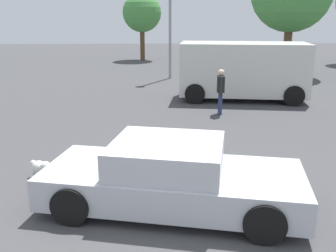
{
  "coord_description": "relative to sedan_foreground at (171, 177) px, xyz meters",
  "views": [
    {
      "loc": [
        -0.21,
        -5.86,
        3.25
      ],
      "look_at": [
        0.13,
        2.24,
        0.9
      ],
      "focal_mm": 41.08,
      "sensor_mm": 36.0,
      "label": 1
    }
  ],
  "objects": [
    {
      "name": "pedestrian",
      "position": [
        1.97,
        6.47,
        0.34
      ],
      "size": [
        0.29,
        0.57,
        1.52
      ],
      "rotation": [
        0.0,
        0.0,
        3.02
      ],
      "color": "navy",
      "rests_on": "ground_plane"
    },
    {
      "name": "ground_plane",
      "position": [
        -0.11,
        -0.24,
        -0.56
      ],
      "size": [
        80.0,
        80.0,
        0.0
      ],
      "primitive_type": "plane",
      "color": "#424244"
    },
    {
      "name": "tree_back_left",
      "position": [
        -0.99,
        22.81,
        2.82
      ],
      "size": [
        2.79,
        2.79,
        4.8
      ],
      "color": "brown",
      "rests_on": "ground_plane"
    },
    {
      "name": "dog",
      "position": [
        -2.6,
        1.26,
        -0.28
      ],
      "size": [
        0.49,
        0.46,
        0.44
      ],
      "rotation": [
        0.0,
        0.0,
        5.57
      ],
      "color": "white",
      "rests_on": "ground_plane"
    },
    {
      "name": "sedan_foreground",
      "position": [
        0.0,
        0.0,
        0.0
      ],
      "size": [
        4.7,
        2.72,
        1.19
      ],
      "rotation": [
        0.0,
        0.0,
        -0.22
      ],
      "color": "#B7BABF",
      "rests_on": "ground_plane"
    },
    {
      "name": "van_white",
      "position": [
        3.26,
        8.8,
        0.64
      ],
      "size": [
        5.09,
        2.78,
        2.22
      ],
      "rotation": [
        0.0,
        0.0,
        -0.15
      ],
      "color": "silver",
      "rests_on": "ground_plane"
    }
  ]
}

